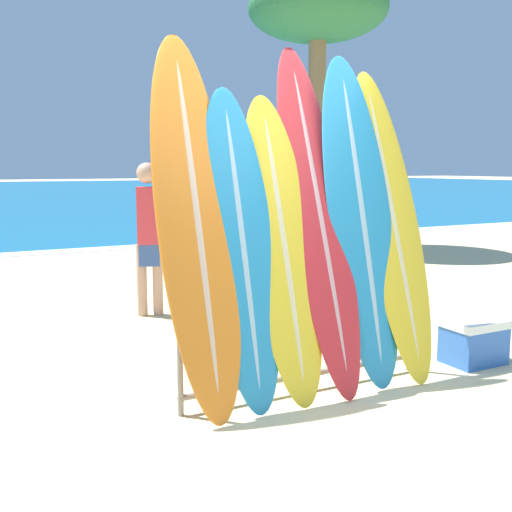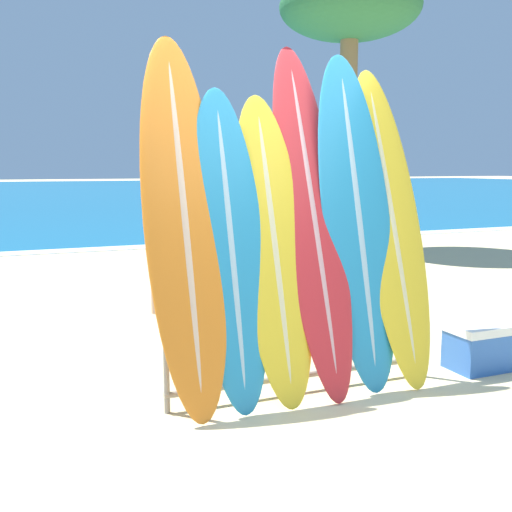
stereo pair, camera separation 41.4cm
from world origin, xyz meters
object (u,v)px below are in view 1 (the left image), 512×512
at_px(surfboard_slot_0, 196,223).
at_px(surfboard_slot_2, 283,246).
at_px(surfboard_slot_3, 318,216).
at_px(surfboard_slot_5, 392,222).
at_px(person_mid_beach, 149,233).
at_px(surfboard_rack, 307,328).
at_px(cooler_box, 474,341).
at_px(person_near_water, 261,229).
at_px(surfboard_slot_1, 242,247).
at_px(palm_tree, 318,16).
at_px(surfboard_slot_4, 361,218).

height_order(surfboard_slot_0, surfboard_slot_2, surfboard_slot_0).
distance_m(surfboard_slot_3, surfboard_slot_5, 0.67).
bearing_deg(surfboard_slot_3, person_mid_beach, 100.51).
height_order(surfboard_rack, person_mid_beach, person_mid_beach).
bearing_deg(surfboard_rack, surfboard_slot_0, 174.02).
height_order(person_mid_beach, cooler_box, person_mid_beach).
distance_m(person_near_water, cooler_box, 2.43).
bearing_deg(surfboard_slot_1, palm_tree, 53.60).
bearing_deg(surfboard_rack, person_mid_beach, 96.92).
bearing_deg(surfboard_slot_5, person_mid_beach, 113.68).
relative_size(surfboard_rack, surfboard_slot_5, 0.83).
relative_size(surfboard_slot_0, surfboard_slot_3, 0.99).
bearing_deg(person_mid_beach, person_near_water, 162.78).
relative_size(surfboard_slot_2, palm_tree, 0.41).
bearing_deg(palm_tree, surfboard_slot_5, -118.24).
height_order(surfboard_slot_2, person_near_water, surfboard_slot_2).
xyz_separation_m(surfboard_slot_2, surfboard_slot_4, (0.69, 0.03, 0.17)).
bearing_deg(cooler_box, surfboard_slot_2, 175.30).
distance_m(surfboard_slot_0, person_near_water, 2.46).
bearing_deg(surfboard_slot_3, palm_tree, 57.24).
distance_m(surfboard_slot_1, surfboard_slot_3, 0.69).
xyz_separation_m(surfboard_slot_2, person_mid_beach, (-0.15, 2.66, -0.16)).
bearing_deg(surfboard_slot_5, surfboard_slot_3, 177.81).
height_order(surfboard_rack, palm_tree, palm_tree).
xyz_separation_m(surfboard_rack, surfboard_slot_4, (0.51, 0.07, 0.77)).
xyz_separation_m(surfboard_slot_3, cooler_box, (1.42, -0.22, -1.08)).
bearing_deg(surfboard_slot_5, surfboard_slot_1, -177.71).
bearing_deg(surfboard_slot_5, person_near_water, 93.97).
distance_m(surfboard_slot_1, person_mid_beach, 2.68).
relative_size(surfboard_slot_1, surfboard_slot_4, 0.88).
xyz_separation_m(surfboard_slot_2, cooler_box, (1.75, -0.14, -0.88)).
bearing_deg(surfboard_slot_4, surfboard_slot_3, 173.48).
bearing_deg(surfboard_slot_2, surfboard_slot_1, -178.77).
height_order(surfboard_slot_3, person_near_water, surfboard_slot_3).
xyz_separation_m(surfboard_rack, cooler_box, (1.57, -0.10, -0.28)).
distance_m(surfboard_rack, person_near_water, 2.19).
relative_size(surfboard_slot_5, person_mid_beach, 1.44).
distance_m(surfboard_slot_5, person_near_water, 1.95).
bearing_deg(cooler_box, palm_tree, 67.80).
bearing_deg(person_near_water, surfboard_slot_3, -125.79).
relative_size(surfboard_slot_2, surfboard_slot_4, 0.87).
relative_size(surfboard_slot_3, cooler_box, 5.23).
distance_m(surfboard_slot_1, surfboard_slot_5, 1.33).
height_order(surfboard_slot_0, person_near_water, surfboard_slot_0).
relative_size(person_mid_beach, palm_tree, 0.32).
bearing_deg(surfboard_slot_2, palm_tree, 55.47).
height_order(surfboard_slot_4, person_mid_beach, surfboard_slot_4).
bearing_deg(person_mid_beach, surfboard_slot_2, 109.99).
distance_m(surfboard_slot_1, surfboard_slot_2, 0.32).
relative_size(surfboard_slot_2, person_mid_beach, 1.29).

